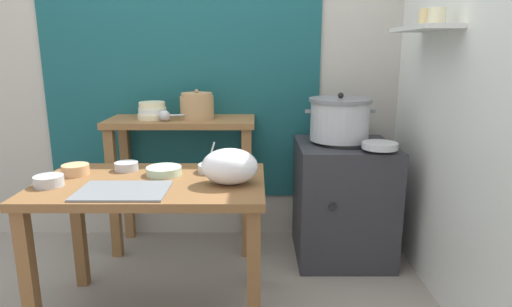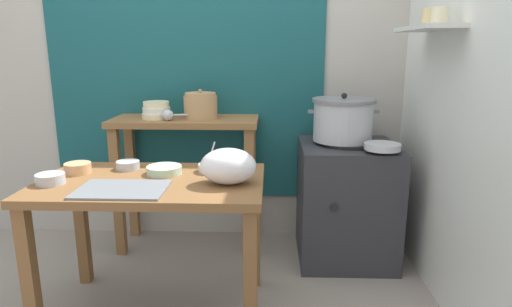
{
  "view_description": "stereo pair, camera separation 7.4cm",
  "coord_description": "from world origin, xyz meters",
  "views": [
    {
      "loc": [
        0.36,
        -1.99,
        1.34
      ],
      "look_at": [
        0.36,
        0.19,
        0.82
      ],
      "focal_mm": 30.51,
      "sensor_mm": 36.0,
      "label": 1
    },
    {
      "loc": [
        0.44,
        -1.99,
        1.34
      ],
      "look_at": [
        0.36,
        0.19,
        0.82
      ],
      "focal_mm": 30.51,
      "sensor_mm": 36.0,
      "label": 2
    }
  ],
  "objects": [
    {
      "name": "wall_back",
      "position": [
        0.08,
        1.1,
        1.3
      ],
      "size": [
        4.4,
        0.12,
        2.6
      ],
      "color": "#B2ADA3",
      "rests_on": "ground"
    },
    {
      "name": "wall_right",
      "position": [
        1.4,
        0.2,
        1.3
      ],
      "size": [
        0.3,
        3.2,
        2.6
      ],
      "color": "silver",
      "rests_on": "ground"
    },
    {
      "name": "prep_table",
      "position": [
        -0.15,
        0.04,
        0.61
      ],
      "size": [
        1.1,
        0.66,
        0.72
      ],
      "color": "brown",
      "rests_on": "ground"
    },
    {
      "name": "back_shelf_table",
      "position": [
        -0.13,
        0.83,
        0.68
      ],
      "size": [
        0.96,
        0.4,
        0.9
      ],
      "color": "olive",
      "rests_on": "ground"
    },
    {
      "name": "stove_block",
      "position": [
        0.93,
        0.7,
        0.38
      ],
      "size": [
        0.6,
        0.61,
        0.78
      ],
      "color": "#2D2D33",
      "rests_on": "ground"
    },
    {
      "name": "steamer_pot",
      "position": [
        0.89,
        0.72,
        0.91
      ],
      "size": [
        0.44,
        0.39,
        0.3
      ],
      "color": "#B7BABF",
      "rests_on": "stove_block"
    },
    {
      "name": "clay_pot",
      "position": [
        -0.02,
        0.83,
        0.98
      ],
      "size": [
        0.22,
        0.22,
        0.19
      ],
      "color": "tan",
      "rests_on": "back_shelf_table"
    },
    {
      "name": "bowl_stack_enamel",
      "position": [
        -0.31,
        0.82,
        0.95
      ],
      "size": [
        0.19,
        0.19,
        0.11
      ],
      "color": "beige",
      "rests_on": "back_shelf_table"
    },
    {
      "name": "ladle",
      "position": [
        -0.2,
        0.73,
        0.94
      ],
      "size": [
        0.27,
        0.09,
        0.07
      ],
      "color": "#B7BABF",
      "rests_on": "back_shelf_table"
    },
    {
      "name": "serving_tray",
      "position": [
        -0.23,
        -0.13,
        0.72
      ],
      "size": [
        0.4,
        0.28,
        0.01
      ],
      "primitive_type": "cube",
      "color": "slate",
      "rests_on": "prep_table"
    },
    {
      "name": "plastic_bag",
      "position": [
        0.24,
        -0.02,
        0.81
      ],
      "size": [
        0.27,
        0.2,
        0.17
      ],
      "primitive_type": "ellipsoid",
      "color": "white",
      "rests_on": "prep_table"
    },
    {
      "name": "wide_pan",
      "position": [
        1.08,
        0.47,
        0.8
      ],
      "size": [
        0.21,
        0.21,
        0.04
      ],
      "primitive_type": "cylinder",
      "color": "#B7BABF",
      "rests_on": "stove_block"
    },
    {
      "name": "prep_bowl_0",
      "position": [
        -0.32,
        0.22,
        0.74
      ],
      "size": [
        0.12,
        0.12,
        0.04
      ],
      "color": "#B7BABF",
      "rests_on": "prep_table"
    },
    {
      "name": "prep_bowl_1",
      "position": [
        -0.56,
        0.14,
        0.75
      ],
      "size": [
        0.13,
        0.13,
        0.05
      ],
      "color": "tan",
      "rests_on": "prep_table"
    },
    {
      "name": "prep_bowl_2",
      "position": [
        -0.6,
        -0.05,
        0.75
      ],
      "size": [
        0.13,
        0.13,
        0.05
      ],
      "color": "#B7BABF",
      "rests_on": "prep_table"
    },
    {
      "name": "prep_bowl_3",
      "position": [
        0.13,
        0.19,
        0.74
      ],
      "size": [
        0.15,
        0.15,
        0.15
      ],
      "color": "#B7BABF",
      "rests_on": "prep_table"
    },
    {
      "name": "prep_bowl_4",
      "position": [
        -0.11,
        0.14,
        0.74
      ],
      "size": [
        0.18,
        0.18,
        0.04
      ],
      "color": "#B7D1AD",
      "rests_on": "prep_table"
    }
  ]
}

